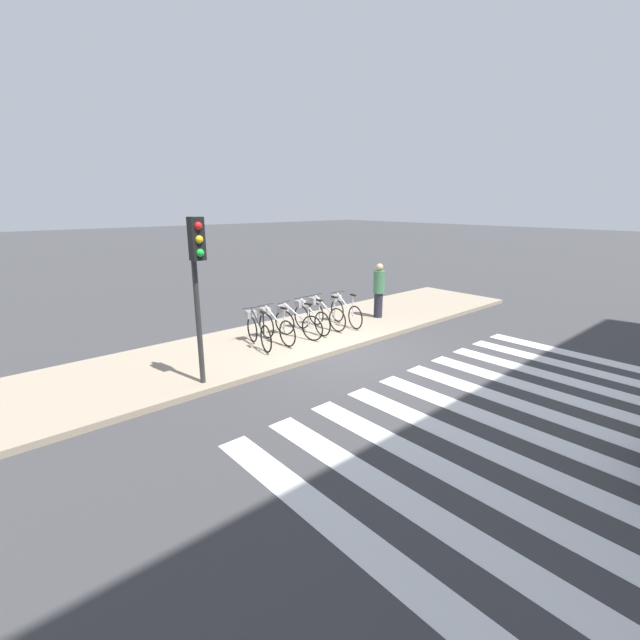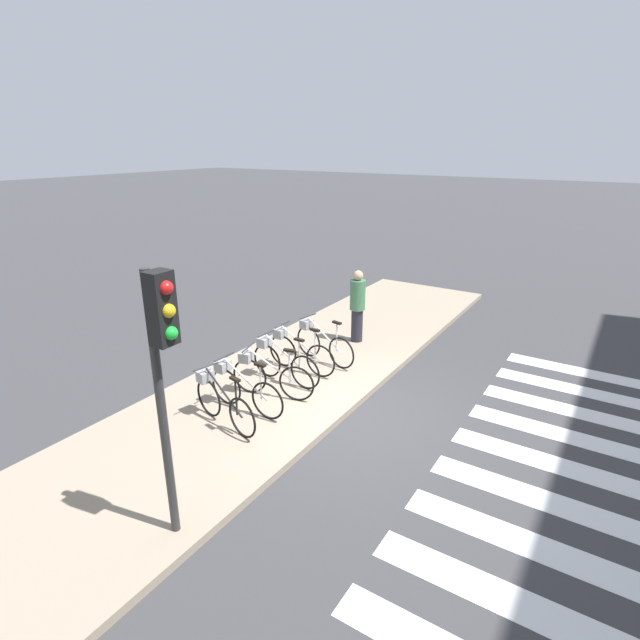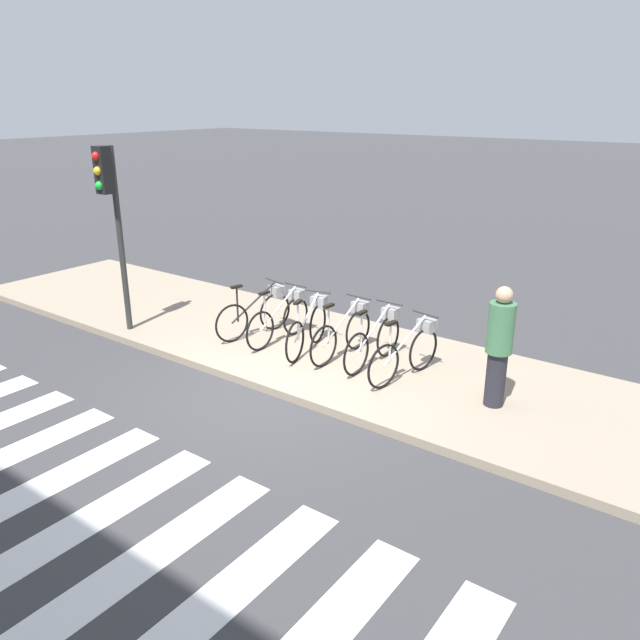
# 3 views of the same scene
# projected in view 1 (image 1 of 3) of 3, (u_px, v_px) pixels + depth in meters

# --- Properties ---
(ground_plane) EXTENTS (120.00, 120.00, 0.00)m
(ground_plane) POSITION_uv_depth(u_px,v_px,m) (343.00, 353.00, 10.31)
(ground_plane) COLOR #38383A
(sidewalk) EXTENTS (16.07, 3.23, 0.12)m
(sidewalk) POSITION_uv_depth(u_px,v_px,m) (301.00, 335.00, 11.46)
(sidewalk) COLOR gray
(sidewalk) RESTS_ON ground_plane
(road_crosswalk) EXTENTS (8.55, 8.00, 0.01)m
(road_crosswalk) POSITION_uv_depth(u_px,v_px,m) (620.00, 453.00, 6.17)
(road_crosswalk) COLOR silver
(road_crosswalk) RESTS_ON ground_plane
(parked_bicycle_0) EXTENTS (0.50, 1.53, 0.96)m
(parked_bicycle_0) POSITION_uv_depth(u_px,v_px,m) (257.00, 329.00, 10.34)
(parked_bicycle_0) COLOR black
(parked_bicycle_0) RESTS_ON sidewalk
(parked_bicycle_1) EXTENTS (0.46, 1.56, 0.96)m
(parked_bicycle_1) POSITION_uv_depth(u_px,v_px,m) (274.00, 325.00, 10.68)
(parked_bicycle_1) COLOR black
(parked_bicycle_1) RESTS_ON sidewalk
(parked_bicycle_2) EXTENTS (0.53, 1.52, 0.96)m
(parked_bicycle_2) POSITION_uv_depth(u_px,v_px,m) (295.00, 321.00, 11.02)
(parked_bicycle_2) COLOR black
(parked_bicycle_2) RESTS_ON sidewalk
(parked_bicycle_3) EXTENTS (0.46, 1.56, 0.96)m
(parked_bicycle_3) POSITION_uv_depth(u_px,v_px,m) (309.00, 316.00, 11.50)
(parked_bicycle_3) COLOR black
(parked_bicycle_3) RESTS_ON sidewalk
(parked_bicycle_4) EXTENTS (0.46, 1.56, 0.96)m
(parked_bicycle_4) POSITION_uv_depth(u_px,v_px,m) (324.00, 313.00, 11.88)
(parked_bicycle_4) COLOR black
(parked_bicycle_4) RESTS_ON sidewalk
(parked_bicycle_5) EXTENTS (0.46, 1.54, 0.96)m
(parked_bicycle_5) POSITION_uv_depth(u_px,v_px,m) (344.00, 310.00, 12.18)
(parked_bicycle_5) COLOR black
(parked_bicycle_5) RESTS_ON sidewalk
(pedestrian) EXTENTS (0.34, 0.34, 1.64)m
(pedestrian) POSITION_uv_depth(u_px,v_px,m) (379.00, 289.00, 12.85)
(pedestrian) COLOR #23232D
(pedestrian) RESTS_ON sidewalk
(traffic_light) EXTENTS (0.24, 0.40, 3.14)m
(traffic_light) POSITION_uv_depth(u_px,v_px,m) (197.00, 267.00, 7.64)
(traffic_light) COLOR #2D2D2D
(traffic_light) RESTS_ON sidewalk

